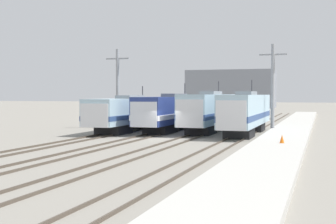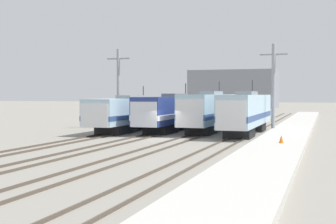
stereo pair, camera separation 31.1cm
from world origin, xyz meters
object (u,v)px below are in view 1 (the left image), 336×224
Objects in this scene: catenary_tower_right at (273,87)px; traffic_cone at (282,139)px; locomotive_far_right at (246,112)px; catenary_tower_left at (118,87)px; locomotive_center_right at (210,111)px; locomotive_far_left at (128,113)px; locomotive_center_left at (173,111)px.

traffic_cone is at bearing -81.77° from catenary_tower_right.
locomotive_far_right is 16.37m from catenary_tower_left.
catenary_tower_left reaches higher than locomotive_center_right.
catenary_tower_left is 14.99× the size of traffic_cone.
locomotive_center_left is at bearing 32.00° from locomotive_far_left.
traffic_cone is at bearing -68.71° from locomotive_far_right.
locomotive_center_right is at bearing 121.91° from traffic_cone.
catenary_tower_right is at bearing 5.99° from locomotive_center_left.
locomotive_center_left is 4.25m from locomotive_center_right.
catenary_tower_right is (10.75, 1.13, 2.72)m from locomotive_center_left.
locomotive_far_left is 20.77m from traffic_cone.
locomotive_center_right is at bearing -168.40° from catenary_tower_right.
traffic_cone is (12.97, -14.22, -1.37)m from locomotive_center_left.
catenary_tower_left is (-15.69, 3.85, 2.62)m from locomotive_far_right.
locomotive_center_right reaches higher than locomotive_far_left.
locomotive_far_left is 1.83× the size of catenary_tower_right.
locomotive_far_right is (12.73, -0.07, 0.19)m from locomotive_far_left.
catenary_tower_left is (-2.97, 3.78, 2.81)m from locomotive_far_left.
traffic_cone is at bearing -37.25° from catenary_tower_left.
locomotive_far_left is at bearing 146.10° from traffic_cone.
catenary_tower_right is (17.95, 0.00, 0.00)m from catenary_tower_left.
locomotive_center_left is 1.09× the size of locomotive_center_right.
traffic_cone is at bearing -58.09° from locomotive_center_right.
catenary_tower_right reaches higher than locomotive_center_left.
catenary_tower_left is at bearing 180.00° from catenary_tower_right.
locomotive_far_right is at bearing -0.30° from locomotive_far_left.
catenary_tower_left is 1.00× the size of catenary_tower_right.
locomotive_center_left is 1.14× the size of locomotive_far_right.
locomotive_far_left is 1.01× the size of locomotive_far_right.
locomotive_far_right reaches higher than locomotive_far_left.
catenary_tower_left is at bearing 142.75° from traffic_cone.
locomotive_center_right is 1.88× the size of catenary_tower_right.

